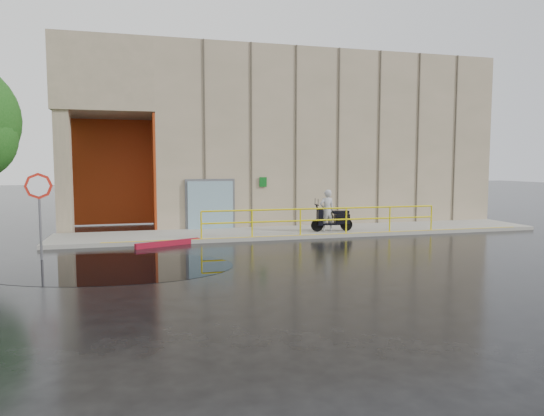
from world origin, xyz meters
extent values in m
plane|color=black|center=(0.00, 0.00, 0.00)|extent=(120.00, 120.00, 0.00)
cube|color=gray|center=(4.00, 4.50, 0.07)|extent=(20.00, 3.00, 0.15)
cube|color=gray|center=(6.00, 11.00, 4.00)|extent=(16.00, 10.00, 8.00)
cube|color=gray|center=(-4.00, 11.00, 6.50)|extent=(4.00, 10.00, 3.00)
cube|color=gray|center=(-5.60, 6.40, 2.50)|extent=(0.60, 0.60, 5.00)
cube|color=#972B0D|center=(-4.00, 9.50, 2.50)|extent=(3.80, 0.15, 4.90)
cube|color=#972B0D|center=(-2.05, 7.75, 2.50)|extent=(0.10, 3.50, 4.90)
cube|color=#8CB0BF|center=(0.20, 5.88, 1.15)|extent=(1.90, 0.10, 2.00)
cube|color=slate|center=(0.20, 5.96, 1.15)|extent=(2.10, 0.06, 2.20)
cube|color=#0C5819|center=(2.50, 5.94, 2.10)|extent=(0.32, 0.04, 0.42)
cylinder|color=yellow|center=(4.25, 3.15, 1.15)|extent=(9.50, 0.06, 0.06)
cylinder|color=yellow|center=(4.25, 3.15, 0.70)|extent=(9.50, 0.06, 0.06)
imported|color=#ABABB0|center=(4.66, 3.87, 1.00)|extent=(0.65, 0.45, 1.70)
cylinder|color=black|center=(4.25, 3.87, 0.40)|extent=(0.50, 0.13, 0.50)
cylinder|color=black|center=(5.49, 3.79, 0.40)|extent=(0.50, 0.13, 0.50)
cylinder|color=slate|center=(-5.50, 1.15, 1.14)|extent=(0.07, 0.07, 2.27)
cylinder|color=red|center=(-5.50, 1.12, 2.22)|extent=(0.75, 0.30, 0.79)
cylinder|color=white|center=(-5.50, 1.10, 2.22)|extent=(0.59, 0.22, 0.62)
cube|color=maroon|center=(-1.71, 2.76, 0.09)|extent=(2.29, 1.07, 0.18)
cube|color=black|center=(-3.55, -0.49, 0.00)|extent=(7.73, 5.59, 0.01)
camera|label=1|loc=(-2.43, -14.47, 2.85)|focal=32.00mm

